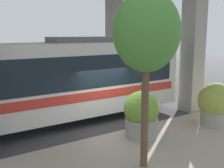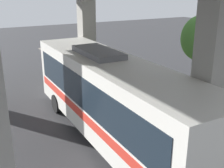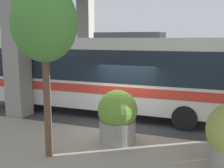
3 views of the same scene
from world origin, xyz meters
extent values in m
plane|color=#38383A|center=(0.00, 0.00, 0.00)|extent=(80.00, 80.00, 0.00)
cube|color=gray|center=(-3.00, 0.00, 0.01)|extent=(6.00, 40.00, 0.02)
cube|color=gray|center=(0.50, -5.12, 3.58)|extent=(0.90, 0.90, 7.16)
cube|color=gray|center=(7.50, -5.12, 3.58)|extent=(0.90, 0.90, 7.16)
cube|color=silver|center=(2.36, 1.50, 2.04)|extent=(2.64, 12.00, 3.17)
cube|color=#19232D|center=(2.36, 1.50, 2.42)|extent=(2.68, 11.04, 1.40)
cube|color=red|center=(2.36, 1.50, 1.40)|extent=(2.68, 11.40, 0.38)
cube|color=slate|center=(2.36, 0.30, 3.74)|extent=(1.32, 3.00, 0.24)
cylinder|color=black|center=(1.11, -2.40, 0.50)|extent=(0.28, 1.00, 1.00)
cylinder|color=black|center=(3.60, -2.40, 0.50)|extent=(0.28, 1.00, 1.00)
cylinder|color=gold|center=(-0.91, -5.55, 0.41)|extent=(0.21, 0.21, 0.83)
sphere|color=gold|center=(-0.91, -5.55, 0.89)|extent=(0.20, 0.20, 0.20)
cylinder|color=gold|center=(-1.07, -5.55, 0.54)|extent=(0.12, 0.09, 0.09)
cylinder|color=gold|center=(-0.76, -5.55, 0.54)|extent=(0.12, 0.09, 0.09)
cylinder|color=gray|center=(-1.05, -0.38, 0.39)|extent=(1.26, 1.26, 0.78)
sphere|color=olive|center=(-1.05, -0.38, 1.16)|extent=(1.38, 1.38, 1.38)
sphere|color=#BF334C|center=(-0.90, -0.51, 0.96)|extent=(0.44, 0.44, 0.44)
cylinder|color=gray|center=(-1.75, -4.11, 0.33)|extent=(1.28, 1.28, 0.65)
sphere|color=olive|center=(-1.75, -4.11, 1.09)|extent=(1.60, 1.60, 1.60)
sphere|color=#BF334C|center=(-1.59, -4.24, 0.83)|extent=(0.45, 0.45, 0.45)
cylinder|color=brown|center=(-2.97, 1.15, 1.74)|extent=(0.22, 0.22, 3.48)
ellipsoid|color=#4C8C38|center=(-2.97, 1.15, 4.06)|extent=(1.91, 1.91, 2.29)
camera|label=1|loc=(-8.99, 6.51, 4.00)|focal=45.00mm
camera|label=2|loc=(7.74, 11.43, 6.46)|focal=45.00mm
camera|label=3|loc=(-9.87, -3.65, 3.61)|focal=45.00mm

